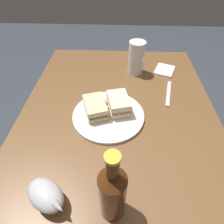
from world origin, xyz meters
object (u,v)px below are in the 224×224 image
(gravy_boat, at_px, (44,195))
(fork, at_px, (167,93))
(cider_bottle, at_px, (110,193))
(napkin, at_px, (164,70))
(pint_glass, at_px, (135,60))
(plate, at_px, (107,115))
(sandwich_half_right, at_px, (94,107))
(sandwich_half_left, at_px, (118,104))

(gravy_boat, distance_m, fork, 0.63)
(cider_bottle, xyz_separation_m, napkin, (0.69, -0.24, -0.10))
(pint_glass, relative_size, fork, 0.89)
(plate, xyz_separation_m, fork, (0.15, -0.26, -0.00))
(plate, distance_m, sandwich_half_right, 0.06)
(pint_glass, bearing_deg, gravy_boat, 158.51)
(sandwich_half_right, relative_size, pint_glass, 0.85)
(napkin, bearing_deg, gravy_boat, 148.52)
(cider_bottle, bearing_deg, sandwich_half_left, -1.64)
(plate, relative_size, napkin, 2.57)
(sandwich_half_right, height_order, gravy_boat, gravy_boat)
(pint_glass, height_order, cider_bottle, cider_bottle)
(gravy_boat, relative_size, fork, 0.75)
(plate, bearing_deg, pint_glass, -19.87)
(plate, relative_size, sandwich_half_left, 2.20)
(sandwich_half_right, xyz_separation_m, cider_bottle, (-0.35, -0.08, 0.07))
(pint_glass, height_order, fork, pint_glass)
(pint_glass, xyz_separation_m, gravy_boat, (-0.66, 0.26, -0.03))
(plate, bearing_deg, sandwich_half_right, 81.33)
(sandwich_half_left, relative_size, fork, 0.71)
(sandwich_half_left, height_order, cider_bottle, cider_bottle)
(fork, bearing_deg, sandwich_half_left, 131.48)
(pint_glass, xyz_separation_m, fork, (-0.17, -0.14, -0.07))
(sandwich_half_left, height_order, gravy_boat, sandwich_half_left)
(sandwich_half_left, distance_m, sandwich_half_right, 0.10)
(sandwich_half_left, relative_size, napkin, 1.17)
(sandwich_half_right, distance_m, napkin, 0.47)
(sandwich_half_right, distance_m, pint_glass, 0.36)
(sandwich_half_left, bearing_deg, sandwich_half_right, 103.91)
(sandwich_half_right, relative_size, fork, 0.76)
(sandwich_half_right, bearing_deg, napkin, -43.92)
(cider_bottle, relative_size, fork, 1.44)
(fork, bearing_deg, gravy_boat, 152.76)
(plate, relative_size, gravy_boat, 2.08)
(gravy_boat, height_order, fork, gravy_boat)
(sandwich_half_left, distance_m, gravy_boat, 0.41)
(cider_bottle, bearing_deg, plate, 5.17)
(napkin, bearing_deg, plate, 141.61)
(gravy_boat, xyz_separation_m, fork, (0.49, -0.40, -0.04))
(sandwich_half_left, xyz_separation_m, sandwich_half_right, (-0.02, 0.09, -0.00))
(sandwich_half_right, relative_size, cider_bottle, 0.53)
(sandwich_half_left, bearing_deg, napkin, -36.40)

